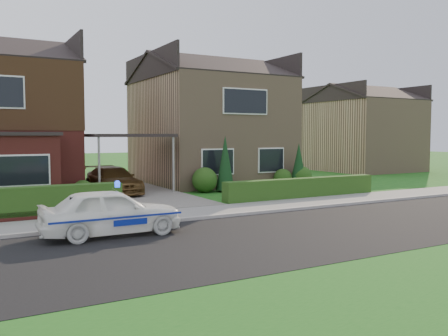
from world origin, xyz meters
TOP-DOWN VIEW (x-y plane):
  - ground at (0.00, 0.00)m, footprint 120.00×120.00m
  - road at (0.00, 0.00)m, footprint 60.00×6.00m
  - kerb at (0.00, 3.05)m, footprint 60.00×0.16m
  - sidewalk at (0.00, 4.10)m, footprint 60.00×2.00m
  - grass_verge at (0.00, -5.00)m, footprint 60.00×4.00m
  - driveway at (0.00, 11.00)m, footprint 3.80×12.00m
  - house_right at (5.80, 13.99)m, footprint 7.50×8.06m
  - carport_link at (0.00, 10.95)m, footprint 3.80×3.00m
  - dwarf_wall at (-5.80, 5.30)m, footprint 7.70×0.25m
  - hedge_left at (-5.80, 5.45)m, footprint 7.50×0.55m
  - hedge_right at (5.80, 5.35)m, footprint 7.50×0.55m
  - shrub_left_mid at (-4.00, 9.30)m, footprint 1.32×1.32m
  - shrub_left_near at (-2.40, 9.60)m, footprint 0.84×0.84m
  - shrub_right_near at (3.20, 9.40)m, footprint 1.20×1.20m
  - shrub_right_mid at (7.80, 9.50)m, footprint 0.96×0.96m
  - shrub_right_far at (8.80, 9.20)m, footprint 1.08×1.08m
  - conifer_a at (4.20, 9.20)m, footprint 0.90×0.90m
  - conifer_b at (8.60, 9.20)m, footprint 0.90×0.90m
  - neighbour_right at (20.00, 16.00)m, footprint 6.50×7.00m
  - police_car at (-3.31, 2.09)m, footprint 3.46×3.78m
  - driveway_car at (-0.91, 10.27)m, footprint 1.93×4.17m

SIDE VIEW (x-z plane):
  - ground at x=0.00m, z-range 0.00..0.00m
  - road at x=0.00m, z-range -0.01..0.01m
  - grass_verge at x=0.00m, z-range -0.01..0.01m
  - hedge_left at x=-5.80m, z-range -0.45..0.45m
  - hedge_right at x=5.80m, z-range -0.40..0.40m
  - sidewalk at x=0.00m, z-range 0.00..0.10m
  - kerb at x=0.00m, z-range 0.00..0.12m
  - driveway at x=0.00m, z-range 0.00..0.12m
  - dwarf_wall at x=-5.80m, z-range 0.00..0.36m
  - shrub_left_near at x=-2.40m, z-range 0.00..0.84m
  - shrub_right_mid at x=7.80m, z-range 0.00..0.96m
  - shrub_right_far at x=8.80m, z-range 0.00..1.08m
  - shrub_right_near at x=3.20m, z-range 0.00..1.20m
  - police_car at x=-3.31m, z-range -0.08..1.37m
  - shrub_left_mid at x=-4.00m, z-range 0.00..1.32m
  - driveway_car at x=-0.91m, z-range 0.12..1.30m
  - conifer_b at x=8.60m, z-range 0.00..2.20m
  - conifer_a at x=4.20m, z-range 0.00..2.60m
  - neighbour_right at x=20.00m, z-range 0.00..5.20m
  - carport_link at x=0.00m, z-range 1.27..4.04m
  - house_right at x=5.80m, z-range 0.04..7.29m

